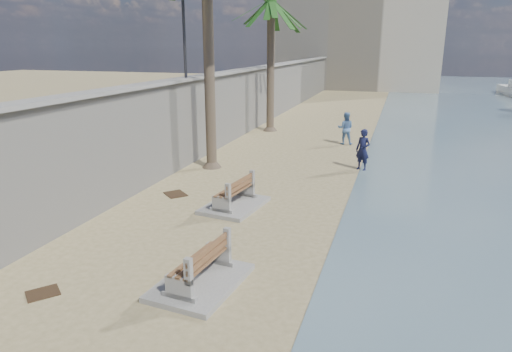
# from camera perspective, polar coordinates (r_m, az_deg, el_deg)

# --- Properties ---
(seawall) EXTENTS (0.45, 70.00, 3.50)m
(seawall) POSITION_cam_1_polar(r_m,az_deg,el_deg) (26.87, -1.15, 9.35)
(seawall) COLOR gray
(seawall) RESTS_ON ground_plane
(wall_cap) EXTENTS (0.80, 70.00, 0.12)m
(wall_cap) POSITION_cam_1_polar(r_m,az_deg,el_deg) (26.72, -1.17, 13.18)
(wall_cap) COLOR gray
(wall_cap) RESTS_ON seawall
(end_building) EXTENTS (18.00, 12.00, 14.00)m
(end_building) POSITION_cam_1_polar(r_m,az_deg,el_deg) (57.55, 12.90, 17.81)
(end_building) COLOR #B7AA93
(end_building) RESTS_ON ground_plane
(bench_near) EXTENTS (1.74, 2.38, 0.93)m
(bench_near) POSITION_cam_1_polar(r_m,az_deg,el_deg) (9.85, -6.97, -11.27)
(bench_near) COLOR gray
(bench_near) RESTS_ON ground_plane
(bench_far) EXTENTS (1.80, 2.41, 0.93)m
(bench_far) POSITION_cam_1_polar(r_m,az_deg,el_deg) (14.24, -2.72, -2.37)
(bench_far) COLOR gray
(bench_far) RESTS_ON ground_plane
(palm_back) EXTENTS (5.00, 5.00, 8.13)m
(palm_back) POSITION_cam_1_polar(r_m,az_deg,el_deg) (26.81, 1.91, 20.83)
(palm_back) COLOR brown
(palm_back) RESTS_ON ground_plane
(person_a) EXTENTS (0.83, 0.74, 1.92)m
(person_a) POSITION_cam_1_polar(r_m,az_deg,el_deg) (18.86, 13.24, 3.57)
(person_a) COLOR #131636
(person_a) RESTS_ON ground_plane
(person_b) EXTENTS (0.93, 0.75, 1.82)m
(person_b) POSITION_cam_1_polar(r_m,az_deg,el_deg) (23.71, 11.13, 6.08)
(person_b) COLOR #5276A9
(person_b) RESTS_ON ground_plane
(debris_b) EXTENTS (0.78, 0.80, 0.03)m
(debris_b) POSITION_cam_1_polar(r_m,az_deg,el_deg) (10.59, -25.10, -13.11)
(debris_b) COLOR #382616
(debris_b) RESTS_ON ground_plane
(debris_c) EXTENTS (0.98, 0.97, 0.03)m
(debris_c) POSITION_cam_1_polar(r_m,az_deg,el_deg) (15.78, -10.03, -2.24)
(debris_c) COLOR #382616
(debris_c) RESTS_ON ground_plane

